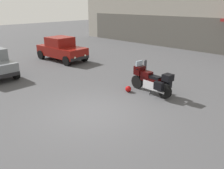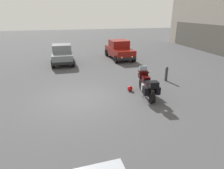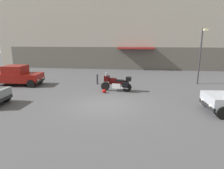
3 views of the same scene
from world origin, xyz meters
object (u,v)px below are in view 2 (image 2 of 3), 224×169
(car_compact_side, at_px, (62,54))
(motorcycle, at_px, (147,85))
(helmet, at_px, (130,88))
(bollard_curbside, at_px, (166,73))
(car_hatchback_near, at_px, (119,50))

(car_compact_side, bearing_deg, motorcycle, -152.48)
(helmet, height_order, bollard_curbside, bollard_curbside)
(motorcycle, distance_m, car_compact_side, 8.69)
(car_hatchback_near, bearing_deg, helmet, -14.90)
(motorcycle, height_order, bollard_curbside, motorcycle)
(motorcycle, xyz_separation_m, car_compact_side, (-7.67, -4.08, 0.15))
(car_hatchback_near, bearing_deg, car_compact_side, -86.41)
(helmet, relative_size, car_compact_side, 0.08)
(helmet, bearing_deg, motorcycle, 35.73)
(motorcycle, xyz_separation_m, car_hatchback_near, (-8.31, 0.89, 0.19))
(motorcycle, relative_size, bollard_curbside, 2.53)
(motorcycle, relative_size, car_compact_side, 0.65)
(car_compact_side, bearing_deg, car_hatchback_near, -83.21)
(bollard_curbside, bearing_deg, car_compact_side, -133.22)
(helmet, xyz_separation_m, bollard_curbside, (-1.04, 2.68, 0.33))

